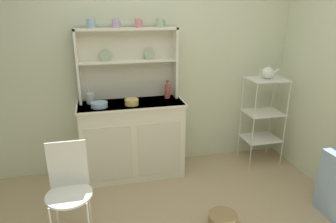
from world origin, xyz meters
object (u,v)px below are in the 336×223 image
object	(u,v)px
jam_bottle	(167,91)
hutch_cabinet	(133,139)
utensil_jar	(90,98)
floor_basket	(223,220)
bowl_mixing_large	(99,105)
porcelain_teapot	(268,73)
bakers_rack	(264,110)
hutch_shelf_unit	(127,59)
wire_chair	(69,184)
cup_sky_0	(91,24)

from	to	relation	value
jam_bottle	hutch_cabinet	bearing A→B (deg)	-168.42
jam_bottle	utensil_jar	bearing A→B (deg)	-179.42
floor_basket	bowl_mixing_large	xyz separation A→B (m)	(-0.98, 1.00, 0.83)
hutch_cabinet	porcelain_teapot	bearing A→B (deg)	-1.84
bakers_rack	utensil_jar	size ratio (longest dim) A/B	4.22
hutch_shelf_unit	jam_bottle	world-z (taller)	hutch_shelf_unit
wire_chair	porcelain_teapot	bearing A→B (deg)	35.93
cup_sky_0	bowl_mixing_large	distance (m)	0.81
cup_sky_0	porcelain_teapot	world-z (taller)	cup_sky_0
cup_sky_0	utensil_jar	size ratio (longest dim) A/B	0.38
bowl_mixing_large	porcelain_teapot	size ratio (longest dim) A/B	0.75
bakers_rack	jam_bottle	bearing A→B (deg)	173.22
floor_basket	jam_bottle	xyz separation A→B (m)	(-0.23, 1.16, 0.89)
bowl_mixing_large	utensil_jar	world-z (taller)	utensil_jar
hutch_shelf_unit	utensil_jar	distance (m)	0.58
cup_sky_0	bowl_mixing_large	size ratio (longest dim) A/B	0.56
utensil_jar	cup_sky_0	bearing A→B (deg)	31.82
hutch_shelf_unit	cup_sky_0	distance (m)	0.51
hutch_shelf_unit	utensil_jar	xyz separation A→B (m)	(-0.42, -0.09, -0.39)
bakers_rack	cup_sky_0	size ratio (longest dim) A/B	11.19
hutch_cabinet	cup_sky_0	bearing A→B (deg)	160.76
wire_chair	porcelain_teapot	xyz separation A→B (m)	(2.18, 0.85, 0.61)
hutch_shelf_unit	jam_bottle	distance (m)	0.56
wire_chair	cup_sky_0	size ratio (longest dim) A/B	9.00
hutch_cabinet	cup_sky_0	xyz separation A→B (m)	(-0.35, 0.12, 1.24)
bowl_mixing_large	porcelain_teapot	world-z (taller)	porcelain_teapot
wire_chair	jam_bottle	size ratio (longest dim) A/B	4.21
floor_basket	cup_sky_0	bearing A→B (deg)	129.96
hutch_shelf_unit	wire_chair	bearing A→B (deg)	-119.84
wire_chair	utensil_jar	xyz separation A→B (m)	(0.19, 0.98, 0.41)
bakers_rack	porcelain_teapot	size ratio (longest dim) A/B	4.67
cup_sky_0	hutch_cabinet	bearing A→B (deg)	-19.24
hutch_shelf_unit	floor_basket	size ratio (longest dim) A/B	4.18
floor_basket	utensil_jar	world-z (taller)	utensil_jar
hutch_shelf_unit	floor_basket	xyz separation A→B (m)	(0.65, -1.24, -1.25)
jam_bottle	porcelain_teapot	xyz separation A→B (m)	(1.15, -0.14, 0.18)
wire_chair	porcelain_teapot	world-z (taller)	porcelain_teapot
jam_bottle	bowl_mixing_large	bearing A→B (deg)	-168.04
utensil_jar	porcelain_teapot	distance (m)	2.01
cup_sky_0	bowl_mixing_large	world-z (taller)	cup_sky_0
cup_sky_0	bowl_mixing_large	bearing A→B (deg)	-84.79
wire_chair	utensil_jar	bearing A→B (deg)	93.64
bowl_mixing_large	utensil_jar	xyz separation A→B (m)	(-0.09, 0.15, 0.03)
floor_basket	utensil_jar	xyz separation A→B (m)	(-1.07, 1.15, 0.86)
hutch_shelf_unit	cup_sky_0	xyz separation A→B (m)	(-0.35, -0.04, 0.37)
bakers_rack	floor_basket	xyz separation A→B (m)	(-0.92, -1.02, -0.61)
wire_chair	floor_basket	bearing A→B (deg)	6.93
hutch_cabinet	jam_bottle	distance (m)	0.66
wire_chair	hutch_shelf_unit	bearing A→B (deg)	74.78
hutch_cabinet	jam_bottle	bearing A→B (deg)	11.58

